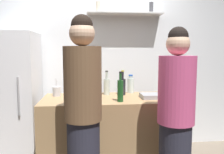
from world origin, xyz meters
The scene contains 12 objects.
back_wall_assembly centered at (0.00, 1.25, 1.30)m, with size 4.80×0.32×2.60m.
refrigerator centered at (-1.18, 0.85, 0.85)m, with size 0.66×0.67×1.70m.
counter centered at (0.10, 0.47, 0.45)m, with size 1.65×0.75×0.90m, color #9E7A51.
baking_pan centered at (0.61, 0.41, 0.93)m, with size 0.34×0.24×0.05m, color gray.
utensil_holder centered at (-0.58, 0.65, 0.96)m, with size 0.10×0.10×0.22m.
wine_bottle_amber_glass centered at (-0.26, 0.37, 1.01)m, with size 0.07×0.07×0.29m.
wine_bottle_green_glass centered at (0.16, 0.25, 1.03)m, with size 0.07×0.07×0.33m.
wine_bottle_dark_glass centered at (0.25, 0.64, 1.02)m, with size 0.08×0.08×0.32m.
wine_bottle_pale_glass centered at (0.05, 0.68, 1.02)m, with size 0.08×0.08×0.31m.
water_bottle_plastic centered at (0.38, 0.78, 1.01)m, with size 0.09×0.09×0.25m.
person_brown_jacket centered at (-0.23, -0.17, 0.89)m, with size 0.34×0.34×1.77m.
person_pink_top centered at (0.62, -0.20, 0.83)m, with size 0.34×0.34×1.67m.
Camera 1 is at (-0.18, -2.21, 1.44)m, focal length 36.70 mm.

